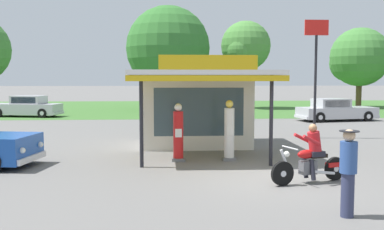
{
  "coord_description": "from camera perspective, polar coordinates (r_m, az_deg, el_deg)",
  "views": [
    {
      "loc": [
        -3.13,
        -11.97,
        2.79
      ],
      "look_at": [
        -2.02,
        4.64,
        1.4
      ],
      "focal_mm": 41.56,
      "sensor_mm": 36.0,
      "label": 1
    }
  ],
  "objects": [
    {
      "name": "ground_plane",
      "position": [
        12.69,
        10.66,
        -8.01
      ],
      "size": [
        300.0,
        300.0,
        0.0
      ],
      "primitive_type": "plane",
      "color": "slate"
    },
    {
      "name": "grass_verge_strip",
      "position": [
        42.18,
        0.42,
        0.98
      ],
      "size": [
        120.0,
        24.0,
        0.01
      ],
      "primitive_type": "cube",
      "color": "#3D6B2D",
      "rests_on": "ground"
    },
    {
      "name": "service_station_kiosk",
      "position": [
        18.12,
        0.58,
        1.54
      ],
      "size": [
        5.0,
        6.89,
        3.48
      ],
      "color": "silver",
      "rests_on": "ground"
    },
    {
      "name": "gas_pump_nearside",
      "position": [
        14.94,
        -1.77,
        -2.55
      ],
      "size": [
        0.44,
        0.44,
        1.94
      ],
      "color": "slate",
      "rests_on": "ground"
    },
    {
      "name": "gas_pump_offside",
      "position": [
        15.09,
        4.8,
        -2.29
      ],
      "size": [
        0.44,
        0.44,
        2.05
      ],
      "color": "slate",
      "rests_on": "ground"
    },
    {
      "name": "motorcycle_with_rider",
      "position": [
        12.27,
        15.02,
        -5.42
      ],
      "size": [
        2.24,
        0.93,
        1.58
      ],
      "color": "black",
      "rests_on": "ground"
    },
    {
      "name": "parked_car_second_row_spare",
      "position": [
        30.52,
        17.94,
        0.53
      ],
      "size": [
        5.4,
        2.67,
        1.45
      ],
      "color": "#B7B7BC",
      "rests_on": "ground"
    },
    {
      "name": "parked_car_back_row_right",
      "position": [
        34.26,
        -20.45,
        0.96
      ],
      "size": [
        5.29,
        2.73,
        1.52
      ],
      "color": "#B7B7BC",
      "rests_on": "ground"
    },
    {
      "name": "parked_car_back_row_far_right",
      "position": [
        29.93,
        1.98,
        0.74
      ],
      "size": [
        5.63,
        3.05,
        1.5
      ],
      "color": "#19479E",
      "rests_on": "ground"
    },
    {
      "name": "bystander_chatting_near_pumps",
      "position": [
        9.45,
        19.41,
        -6.66
      ],
      "size": [
        0.39,
        0.39,
        1.77
      ],
      "color": "#2D3351",
      "rests_on": "ground"
    },
    {
      "name": "tree_oak_distant_spare",
      "position": [
        45.04,
        20.45,
        6.81
      ],
      "size": [
        5.5,
        5.5,
        7.51
      ],
      "color": "brown",
      "rests_on": "ground"
    },
    {
      "name": "tree_oak_left",
      "position": [
        41.44,
        6.81,
        8.67
      ],
      "size": [
        4.56,
        4.56,
        8.03
      ],
      "color": "brown",
      "rests_on": "ground"
    },
    {
      "name": "tree_oak_centre",
      "position": [
        39.57,
        -3.09,
        8.59
      ],
      "size": [
        7.39,
        7.39,
        9.13
      ],
      "color": "brown",
      "rests_on": "ground"
    },
    {
      "name": "roadside_pole_sign",
      "position": [
        21.35,
        15.61,
        6.93
      ],
      "size": [
        1.1,
        0.12,
        5.44
      ],
      "color": "black",
      "rests_on": "ground"
    }
  ]
}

